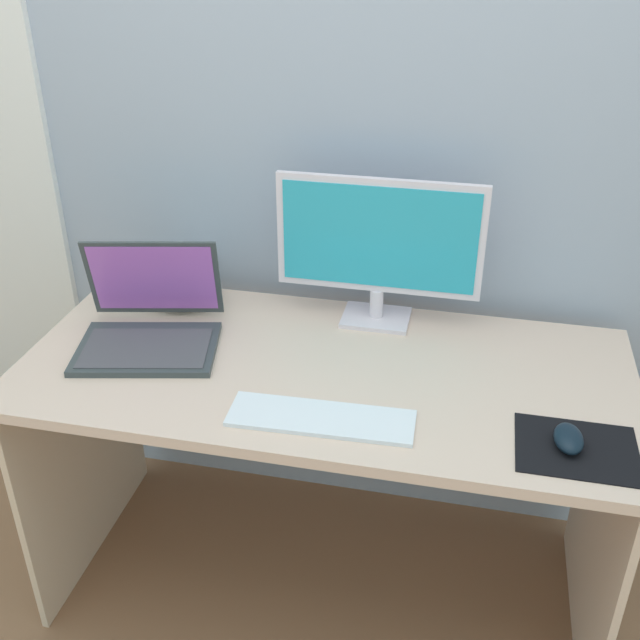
# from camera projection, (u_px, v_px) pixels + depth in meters

# --- Properties ---
(ground_plane) EXTENTS (8.00, 8.00, 0.00)m
(ground_plane) POSITION_uv_depth(u_px,v_px,m) (323.00, 579.00, 2.20)
(ground_plane) COLOR brown
(wall_back) EXTENTS (6.00, 0.04, 2.50)m
(wall_back) POSITION_uv_depth(u_px,v_px,m) (359.00, 115.00, 1.95)
(wall_back) COLOR #9BA9BC
(wall_back) RESTS_ON ground_plane
(desk) EXTENTS (1.49, 0.69, 0.74)m
(desk) POSITION_uv_depth(u_px,v_px,m) (324.00, 416.00, 1.92)
(desk) COLOR beige
(desk) RESTS_ON ground_plane
(monitor) EXTENTS (0.54, 0.14, 0.40)m
(monitor) POSITION_uv_depth(u_px,v_px,m) (379.00, 245.00, 1.94)
(monitor) COLOR silver
(monitor) RESTS_ON desk
(laptop) EXTENTS (0.40, 0.38, 0.25)m
(laptop) POSITION_uv_depth(u_px,v_px,m) (150.00, 324.00, 1.92)
(laptop) COLOR #353E40
(laptop) RESTS_ON desk
(fishbowl) EXTENTS (0.19, 0.19, 0.19)m
(fishbowl) POSITION_uv_depth(u_px,v_px,m) (182.00, 275.00, 2.09)
(fishbowl) COLOR silver
(fishbowl) RESTS_ON desk
(keyboard_external) EXTENTS (0.41, 0.14, 0.01)m
(keyboard_external) POSITION_uv_depth(u_px,v_px,m) (321.00, 418.00, 1.65)
(keyboard_external) COLOR white
(keyboard_external) RESTS_ON desk
(mousepad) EXTENTS (0.25, 0.20, 0.00)m
(mousepad) POSITION_uv_depth(u_px,v_px,m) (577.00, 449.00, 1.56)
(mousepad) COLOR black
(mousepad) RESTS_ON desk
(mouse) EXTENTS (0.07, 0.10, 0.04)m
(mouse) POSITION_uv_depth(u_px,v_px,m) (569.00, 439.00, 1.56)
(mouse) COLOR black
(mouse) RESTS_ON mousepad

